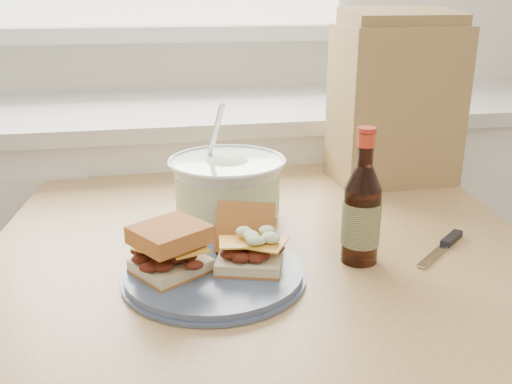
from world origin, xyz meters
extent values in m
cube|color=white|center=(0.00, 1.70, 0.45)|extent=(2.40, 0.60, 0.90)
cube|color=silver|center=(0.00, 1.70, 0.92)|extent=(2.50, 0.64, 0.04)
cube|color=tan|center=(0.12, 0.94, 0.80)|extent=(1.09, 1.09, 0.04)
cube|color=tan|center=(-0.27, 1.42, 0.39)|extent=(0.07, 0.07, 0.78)
cube|color=tan|center=(0.60, 1.32, 0.39)|extent=(0.07, 0.07, 0.78)
cylinder|color=#465371|center=(0.01, 0.81, 0.83)|extent=(0.28, 0.28, 0.02)
cube|color=beige|center=(-0.06, 0.81, 0.85)|extent=(0.14, 0.13, 0.02)
cube|color=#F9AB31|center=(-0.06, 0.81, 0.88)|extent=(0.08, 0.08, 0.00)
cube|color=#B26F2F|center=(-0.06, 0.81, 0.90)|extent=(0.14, 0.13, 0.03)
cube|color=beige|center=(0.07, 0.81, 0.85)|extent=(0.12, 0.12, 0.02)
cube|color=#F9AB31|center=(0.07, 0.81, 0.88)|extent=(0.07, 0.07, 0.00)
cube|color=#B26F2F|center=(0.07, 0.87, 0.88)|extent=(0.11, 0.09, 0.09)
cone|color=silver|center=(0.07, 1.07, 0.88)|extent=(0.23, 0.23, 0.12)
cylinder|color=white|center=(0.07, 1.07, 0.87)|extent=(0.21, 0.21, 0.08)
torus|color=silver|center=(0.07, 1.07, 0.94)|extent=(0.23, 0.23, 0.01)
cylinder|color=silver|center=(0.05, 1.10, 0.98)|extent=(0.04, 0.09, 0.15)
cylinder|color=black|center=(0.26, 0.83, 0.88)|extent=(0.06, 0.06, 0.13)
cone|color=black|center=(0.26, 0.83, 0.97)|extent=(0.06, 0.06, 0.04)
cylinder|color=black|center=(0.26, 0.83, 1.01)|extent=(0.03, 0.03, 0.05)
cylinder|color=red|center=(0.26, 0.83, 1.03)|extent=(0.03, 0.03, 0.02)
cylinder|color=#B02E20|center=(0.26, 0.83, 1.05)|extent=(0.03, 0.03, 0.01)
cylinder|color=#313E1F|center=(0.26, 0.83, 0.89)|extent=(0.06, 0.06, 0.07)
cube|color=silver|center=(0.39, 0.82, 0.82)|extent=(0.10, 0.09, 0.00)
cube|color=black|center=(0.45, 0.87, 0.83)|extent=(0.06, 0.06, 0.01)
cube|color=tan|center=(0.50, 1.24, 1.00)|extent=(0.28, 0.19, 0.36)
camera|label=1|loc=(-0.08, 0.01, 1.25)|focal=40.00mm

